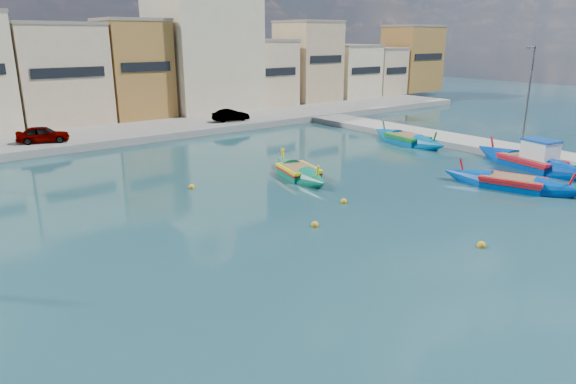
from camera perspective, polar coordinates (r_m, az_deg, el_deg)
name	(u,v)px	position (r m, az deg, el deg)	size (l,w,h in m)	color
ground	(445,234)	(24.46, 17.04, -4.54)	(160.00, 160.00, 0.00)	#113335
north_quay	(153,130)	(49.34, -14.79, 6.65)	(80.00, 8.00, 0.60)	gray
north_townhouses	(179,71)	(58.22, -11.97, 12.99)	(83.20, 7.87, 10.19)	#D2B591
church_block	(202,38)	(60.20, -9.50, 16.50)	(10.00, 10.00, 19.10)	beige
quay_street_lamp	(527,99)	(41.20, 25.07, 9.38)	(1.18, 0.16, 8.00)	#595B60
parked_cars	(33,135)	(44.72, -26.45, 5.64)	(31.58, 2.75, 1.31)	#4C1919
luzzu_turquoise_cabin	(532,163)	(38.71, 25.45, 2.96)	(4.35, 10.21, 3.20)	#00399F
luzzu_cyan_mid	(407,140)	(44.43, 13.10, 5.64)	(3.44, 9.00, 2.60)	#0062A5
luzzu_green	(299,173)	(32.83, 1.20, 2.13)	(3.65, 7.65, 2.34)	#0B7452
luzzu_blue_south	(512,184)	(33.11, 23.65, 0.82)	(4.42, 8.70, 2.46)	#0044AC
mooring_buoys	(360,192)	(29.74, 7.97, 0.04)	(20.66, 20.67, 0.36)	gold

